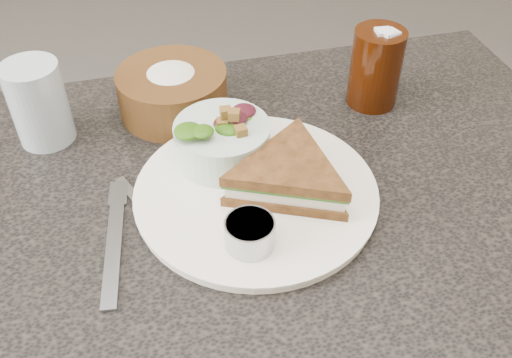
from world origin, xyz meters
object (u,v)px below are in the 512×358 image
object	(u,v)px
sandwich	(289,176)
dressing_ramekin	(250,233)
bread_basket	(172,85)
water_glass	(39,103)
dinner_plate	(256,193)
salad_bowl	(222,136)
cola_glass	(376,64)

from	to	relation	value
sandwich	dressing_ramekin	bearing A→B (deg)	-107.82
bread_basket	water_glass	world-z (taller)	water_glass
dinner_plate	dressing_ramekin	size ratio (longest dim) A/B	5.25
dinner_plate	bread_basket	size ratio (longest dim) A/B	1.89
dinner_plate	dressing_ramekin	world-z (taller)	dressing_ramekin
salad_bowl	bread_basket	bearing A→B (deg)	108.20
bread_basket	cola_glass	xyz separation A→B (m)	(0.29, -0.05, 0.02)
salad_bowl	dinner_plate	bearing A→B (deg)	-68.92
bread_basket	water_glass	size ratio (longest dim) A/B	1.37
cola_glass	salad_bowl	bearing A→B (deg)	-159.94
dinner_plate	salad_bowl	size ratio (longest dim) A/B	2.41
water_glass	salad_bowl	bearing A→B (deg)	-27.52
salad_bowl	cola_glass	xyz separation A→B (m)	(0.25, 0.09, 0.02)
dinner_plate	dressing_ramekin	distance (m)	0.09
cola_glass	water_glass	bearing A→B (deg)	176.64
cola_glass	water_glass	size ratio (longest dim) A/B	1.11
dressing_ramekin	salad_bowl	bearing A→B (deg)	89.51
cola_glass	bread_basket	bearing A→B (deg)	170.73
salad_bowl	cola_glass	distance (m)	0.26
dinner_plate	dressing_ramekin	bearing A→B (deg)	-108.49
dressing_ramekin	cola_glass	xyz separation A→B (m)	(0.25, 0.25, 0.03)
salad_bowl	dressing_ramekin	xyz separation A→B (m)	(-0.00, -0.15, -0.02)
dinner_plate	bread_basket	distance (m)	0.22
sandwich	water_glass	bearing A→B (deg)	169.99
dinner_plate	sandwich	xyz separation A→B (m)	(0.04, -0.01, 0.03)
water_glass	bread_basket	bearing A→B (deg)	6.28
salad_bowl	cola_glass	size ratio (longest dim) A/B	0.96
dressing_ramekin	bread_basket	xyz separation A→B (m)	(-0.04, 0.29, 0.01)
salad_bowl	sandwich	bearing A→B (deg)	-50.93
dinner_plate	cola_glass	size ratio (longest dim) A/B	2.33
dressing_ramekin	bread_basket	size ratio (longest dim) A/B	0.36
salad_bowl	bread_basket	world-z (taller)	bread_basket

